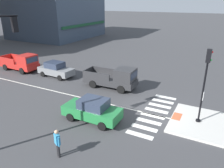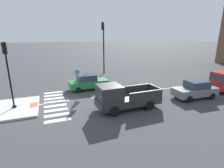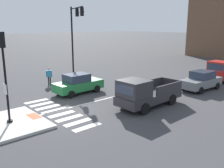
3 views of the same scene
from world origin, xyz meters
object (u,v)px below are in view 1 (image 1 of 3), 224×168
at_px(pedestrian_at_curb_left, 57,141).
at_px(car_green_westbound_near, 92,110).
at_px(pickup_truck_red_eastbound_distant, 21,63).
at_px(pickup_truck_charcoal_eastbound_mid, 115,78).
at_px(signal_pole, 205,80).
at_px(car_grey_eastbound_far, 56,69).

bearing_deg(pedestrian_at_curb_left, car_green_westbound_near, 6.18).
bearing_deg(pedestrian_at_curb_left, pickup_truck_red_eastbound_distant, 54.98).
distance_m(pickup_truck_charcoal_eastbound_mid, pickup_truck_red_eastbound_distant, 12.39).
distance_m(signal_pole, car_grey_eastbound_far, 15.89).
bearing_deg(car_grey_eastbound_far, car_green_westbound_near, -125.15).
distance_m(car_grey_eastbound_far, car_green_westbound_near, 10.64).
height_order(signal_pole, car_green_westbound_near, signal_pole).
xyz_separation_m(pickup_truck_charcoal_eastbound_mid, pickup_truck_red_eastbound_distant, (-0.25, 12.38, 0.00)).
height_order(car_grey_eastbound_far, pickup_truck_red_eastbound_distant, pickup_truck_red_eastbound_distant).
relative_size(car_green_westbound_near, pickup_truck_charcoal_eastbound_mid, 0.81).
distance_m(pickup_truck_charcoal_eastbound_mid, pedestrian_at_curb_left, 10.36).
height_order(signal_pole, pickup_truck_red_eastbound_distant, signal_pole).
bearing_deg(car_green_westbound_near, signal_pole, -65.72).
relative_size(signal_pole, car_green_westbound_near, 1.22).
xyz_separation_m(car_grey_eastbound_far, car_green_westbound_near, (-6.13, -8.70, 0.00)).
distance_m(car_green_westbound_near, pedestrian_at_curb_left, 4.14).
bearing_deg(pickup_truck_red_eastbound_distant, signal_pole, -97.84).
distance_m(car_grey_eastbound_far, pickup_truck_red_eastbound_distant, 5.06).
bearing_deg(car_green_westbound_near, car_grey_eastbound_far, 54.85).
height_order(pickup_truck_red_eastbound_distant, pedestrian_at_curb_left, pickup_truck_red_eastbound_distant).
xyz_separation_m(signal_pole, car_grey_eastbound_far, (3.11, 15.40, -2.37)).
relative_size(signal_pole, pickup_truck_red_eastbound_distant, 0.98).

